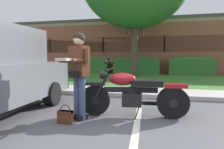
# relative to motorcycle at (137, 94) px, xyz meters

# --- Properties ---
(ground_plane) EXTENTS (140.00, 140.00, 0.00)m
(ground_plane) POSITION_rel_motorcycle_xyz_m (-0.40, -1.06, -0.48)
(ground_plane) COLOR #4C4C51
(curb_strip) EXTENTS (60.00, 0.20, 0.12)m
(curb_strip) POSITION_rel_motorcycle_xyz_m (-0.40, 2.12, -0.42)
(curb_strip) COLOR #B7B2A8
(curb_strip) RESTS_ON ground
(concrete_walk) EXTENTS (60.00, 1.50, 0.08)m
(concrete_walk) POSITION_rel_motorcycle_xyz_m (-0.40, 2.97, -0.44)
(concrete_walk) COLOR #B7B2A8
(concrete_walk) RESTS_ON ground
(grass_lawn) EXTENTS (60.00, 6.27, 0.06)m
(grass_lawn) POSITION_rel_motorcycle_xyz_m (-0.40, 6.85, -0.45)
(grass_lawn) COLOR #3D752D
(grass_lawn) RESTS_ON ground
(stall_stripe_1) EXTENTS (0.53, 4.39, 0.01)m
(stall_stripe_1) POSITION_rel_motorcycle_xyz_m (0.10, -0.86, -0.48)
(stall_stripe_1) COLOR silver
(stall_stripe_1) RESTS_ON ground
(motorcycle) EXTENTS (2.24, 0.82, 1.18)m
(motorcycle) POSITION_rel_motorcycle_xyz_m (0.00, 0.00, 0.00)
(motorcycle) COLOR black
(motorcycle) RESTS_ON ground
(rider_person) EXTENTS (0.57, 0.66, 1.70)m
(rider_person) POSITION_rel_motorcycle_xyz_m (-1.09, -0.47, 0.53)
(rider_person) COLOR black
(rider_person) RESTS_ON ground
(handbag) EXTENTS (0.28, 0.13, 0.36)m
(handbag) POSITION_rel_motorcycle_xyz_m (-1.23, -0.79, -0.34)
(handbag) COLOR #562D19
(handbag) RESTS_ON ground
(hedge_left) EXTENTS (3.06, 0.90, 1.24)m
(hedge_left) POSITION_rel_motorcycle_xyz_m (-5.00, 10.37, 0.17)
(hedge_left) COLOR #336B2D
(hedge_left) RESTS_ON ground
(hedge_center_left) EXTENTS (3.09, 0.90, 1.24)m
(hedge_center_left) POSITION_rel_motorcycle_xyz_m (-1.47, 10.37, 0.17)
(hedge_center_left) COLOR #336B2D
(hedge_center_left) RESTS_ON ground
(hedge_center_right) EXTENTS (2.80, 0.90, 1.24)m
(hedge_center_right) POSITION_rel_motorcycle_xyz_m (2.06, 10.37, 0.17)
(hedge_center_right) COLOR #336B2D
(hedge_center_right) RESTS_ON ground
(brick_building) EXTENTS (26.21, 10.07, 4.02)m
(brick_building) POSITION_rel_motorcycle_xyz_m (0.33, 16.05, 1.53)
(brick_building) COLOR #93513D
(brick_building) RESTS_ON ground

